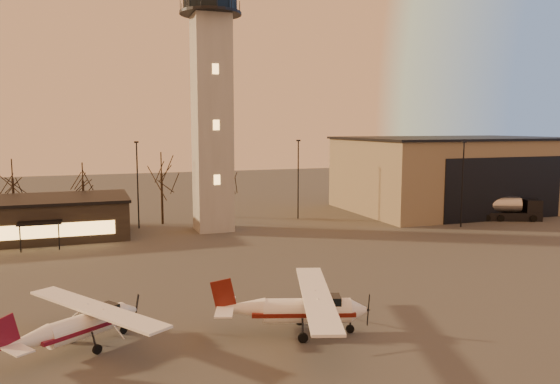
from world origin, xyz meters
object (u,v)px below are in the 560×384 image
at_px(terminal, 3,220).
at_px(cessna_front, 309,314).
at_px(fuel_truck, 507,211).
at_px(cessna_rear, 90,327).
at_px(control_tower, 212,86).
at_px(hangar, 454,173).

distance_m(terminal, cessna_front, 40.17).
bearing_deg(fuel_truck, cessna_rear, -131.22).
relative_size(control_tower, hangar, 1.07).
distance_m(hangar, cessna_rear, 60.56).
bearing_deg(control_tower, terminal, 174.85).
distance_m(control_tower, fuel_truck, 40.02).
xyz_separation_m(control_tower, hangar, (36.00, 3.98, -11.17)).
bearing_deg(terminal, hangar, 1.97).
height_order(terminal, fuel_truck, terminal).
relative_size(terminal, fuel_truck, 3.06).
bearing_deg(cessna_front, fuel_truck, 52.90).
bearing_deg(fuel_truck, cessna_front, -122.20).
height_order(cessna_rear, fuel_truck, cessna_rear).
bearing_deg(cessna_front, hangar, 62.18).
distance_m(cessna_rear, fuel_truck, 55.87).
distance_m(terminal, fuel_truck, 59.10).
xyz_separation_m(terminal, fuel_truck, (58.55, -7.97, -0.98)).
height_order(control_tower, cessna_front, control_tower).
bearing_deg(cessna_rear, cessna_front, -44.19).
height_order(hangar, terminal, hangar).
bearing_deg(hangar, control_tower, -173.69).
bearing_deg(control_tower, hangar, 6.31).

